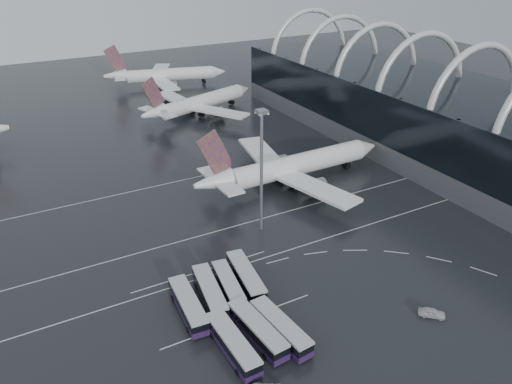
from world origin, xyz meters
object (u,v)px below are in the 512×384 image
bus_row_near_a (188,305)px  bus_row_near_d (246,277)px  bus_row_far_b (257,330)px  gse_cart_belly_e (271,168)px  airliner_main (290,167)px  bus_row_far_a (233,344)px  bus_row_near_b (210,292)px  gse_cart_belly_a (302,178)px  bus_row_far_c (280,328)px  bus_row_near_c (228,285)px  floodlight_mast (262,157)px  van_curve_b (432,313)px  gse_cart_belly_d (349,160)px  airliner_gate_c (164,75)px  airliner_gate_b (198,103)px

bus_row_near_a → bus_row_near_d: 12.51m
bus_row_far_b → gse_cart_belly_e: bearing=-36.9°
airliner_main → bus_row_far_a: 61.32m
bus_row_near_b → gse_cart_belly_a: 53.44m
airliner_main → bus_row_far_c: 56.69m
bus_row_near_c → bus_row_far_c: size_ratio=0.94×
gse_cart_belly_a → gse_cart_belly_e: gse_cart_belly_a is taller
bus_row_near_d → floodlight_mast: bearing=-29.3°
airliner_main → van_curve_b: 55.95m
airliner_main → bus_row_near_c: 47.42m
bus_row_near_d → gse_cart_belly_d: (52.64, 36.39, -1.37)m
floodlight_mast → gse_cart_belly_e: size_ratio=13.24×
gse_cart_belly_a → bus_row_near_a: bearing=-143.2°
airliner_gate_c → airliner_gate_b: bearing=-78.7°
bus_row_near_c → gse_cart_belly_e: 54.86m
floodlight_mast → bus_row_near_a: bearing=-143.3°
bus_row_near_c → bus_row_far_a: bearing=165.5°
bus_row_far_b → van_curve_b: bearing=-113.3°
airliner_gate_c → bus_row_far_b: size_ratio=3.70×
bus_row_far_a → gse_cart_belly_a: size_ratio=6.17×
airliner_main → bus_row_near_d: bearing=-134.2°
airliner_gate_c → bus_row_far_b: 158.73m
bus_row_far_a → van_curve_b: bus_row_far_a is taller
gse_cart_belly_d → bus_row_far_a: bearing=-141.0°
airliner_gate_b → floodlight_mast: (-19.01, -80.51, 12.85)m
bus_row_near_a → gse_cart_belly_d: bus_row_near_a is taller
airliner_gate_b → bus_row_far_c: (-32.68, -111.18, -2.60)m
bus_row_near_a → gse_cart_belly_e: bearing=-39.3°
bus_row_near_a → bus_row_near_c: 8.66m
bus_row_near_a → floodlight_mast: (24.63, 18.38, 15.43)m
floodlight_mast → gse_cart_belly_d: floodlight_mast is taller
bus_row_near_a → airliner_main: bearing=-46.2°
floodlight_mast → gse_cart_belly_a: (21.78, 16.31, -16.67)m
airliner_gate_c → bus_row_far_c: size_ratio=3.74×
van_curve_b → bus_row_near_b: bearing=98.8°
van_curve_b → gse_cart_belly_d: bearing=17.7°
van_curve_b → airliner_main: bearing=37.3°
airliner_main → bus_row_far_a: size_ratio=4.08×
bus_row_near_c → gse_cart_belly_e: bus_row_near_c is taller
airliner_gate_c → gse_cart_belly_a: bearing=-75.1°
gse_cart_belly_a → gse_cart_belly_e: bearing=110.7°
bus_row_far_c → gse_cart_belly_e: (31.66, 56.99, -1.26)m
bus_row_near_a → bus_row_near_b: size_ratio=0.99×
bus_row_near_b → bus_row_near_d: bus_row_near_d is taller
airliner_gate_b → airliner_gate_c: bearing=67.4°
airliner_gate_c → bus_row_near_a: (-46.39, -142.93, -2.76)m
airliner_gate_b → bus_row_far_b: airliner_gate_b is taller
bus_row_far_b → gse_cart_belly_e: (35.17, 55.63, -1.28)m
bus_row_near_d → gse_cart_belly_e: (30.31, 42.50, -1.31)m
bus_row_near_a → bus_row_near_b: 4.84m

